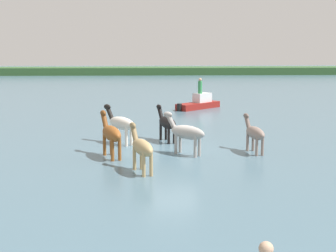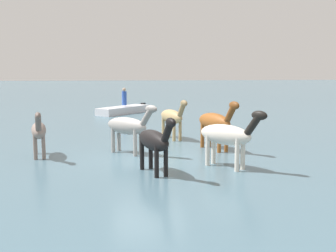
# 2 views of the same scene
# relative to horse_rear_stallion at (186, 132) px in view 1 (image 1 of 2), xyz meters

# --- Properties ---
(ground_plane) EXTENTS (188.30, 188.30, 0.00)m
(ground_plane) POSITION_rel_horse_rear_stallion_xyz_m (-0.68, 0.68, -1.02)
(ground_plane) COLOR #476675
(distant_shoreline) EXTENTS (169.47, 6.00, 2.40)m
(distant_shoreline) POSITION_rel_horse_rear_stallion_xyz_m (-0.68, 59.40, -1.02)
(distant_shoreline) COLOR #31562C
(distant_shoreline) RESTS_ON ground_plane
(horse_rear_stallion) EXTENTS (1.96, 1.91, 1.84)m
(horse_rear_stallion) POSITION_rel_horse_rear_stallion_xyz_m (0.00, 0.00, 0.00)
(horse_rear_stallion) COLOR #9E9993
(horse_rear_stallion) RESTS_ON ground_plane
(horse_gray_outer) EXTENTS (1.28, 2.46, 1.94)m
(horse_gray_outer) POSITION_rel_horse_rear_stallion_xyz_m (-3.30, -0.40, 0.05)
(horse_gray_outer) COLOR brown
(horse_gray_outer) RESTS_ON ground_plane
(horse_dark_mare) EXTENTS (1.14, 2.29, 1.80)m
(horse_dark_mare) POSITION_rel_horse_rear_stallion_xyz_m (-1.94, -2.95, -0.02)
(horse_dark_mare) COLOR tan
(horse_dark_mare) RESTS_ON ground_plane
(horse_chestnut_trailing) EXTENTS (1.13, 2.26, 1.78)m
(horse_chestnut_trailing) POSITION_rel_horse_rear_stallion_xyz_m (-0.75, 2.96, -0.03)
(horse_chestnut_trailing) COLOR black
(horse_chestnut_trailing) RESTS_ON ground_plane
(horse_lead) EXTENTS (0.82, 2.18, 1.69)m
(horse_lead) POSITION_rel_horse_rear_stallion_xyz_m (3.12, 0.21, -0.09)
(horse_lead) COLOR gray
(horse_lead) RESTS_ON ground_plane
(horse_dun_straggler) EXTENTS (1.84, 2.10, 1.88)m
(horse_dun_straggler) POSITION_rel_horse_rear_stallion_xyz_m (-3.05, 2.49, 0.02)
(horse_dun_straggler) COLOR silver
(horse_dun_straggler) RESTS_ON ground_plane
(boat_skiff_near) EXTENTS (3.68, 3.48, 1.32)m
(boat_skiff_near) POSITION_rel_horse_rear_stallion_xyz_m (2.24, 15.62, -0.71)
(boat_skiff_near) COLOR maroon
(boat_skiff_near) RESTS_ON ground_plane
(person_boatman_standing) EXTENTS (0.32, 0.32, 1.19)m
(person_boatman_standing) POSITION_rel_horse_rear_stallion_xyz_m (2.32, 15.60, 0.70)
(person_boatman_standing) COLOR #338C4C
(person_boatman_standing) RESTS_ON boat_skiff_near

